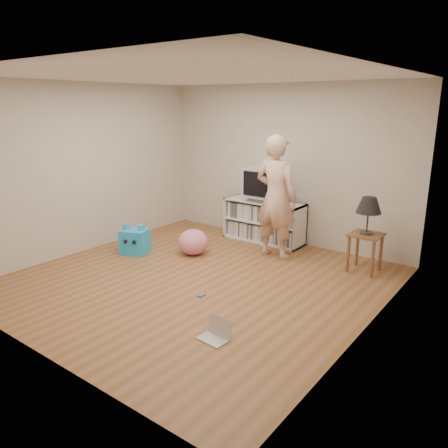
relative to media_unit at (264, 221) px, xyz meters
name	(u,v)px	position (x,y,z in m)	size (l,w,h in m)	color
ground	(197,280)	(0.22, -2.04, -0.35)	(4.50, 4.50, 0.00)	brown
walls	(196,184)	(0.22, -2.04, 0.95)	(4.52, 4.52, 2.60)	beige
ceiling	(194,75)	(0.22, -2.04, 2.25)	(4.50, 4.50, 0.01)	white
media_unit	(264,221)	(0.00, 0.00, 0.00)	(1.40, 0.45, 0.70)	white
dvd_deck	(265,199)	(0.00, -0.02, 0.39)	(0.45, 0.35, 0.07)	gray
crt_tv	(265,182)	(0.00, -0.02, 0.67)	(0.60, 0.53, 0.50)	#B3B3B8
side_table	(366,243)	(1.88, -0.39, 0.07)	(0.42, 0.42, 0.55)	brown
table_lamp	(369,206)	(1.88, -0.39, 0.59)	(0.34, 0.34, 0.52)	#333333
person	(276,197)	(0.55, -0.60, 0.58)	(0.68, 0.45, 1.86)	beige
laptop	(216,333)	(1.35, -3.06, -0.29)	(0.32, 0.26, 0.21)	silver
playing_cards	(201,295)	(0.59, -2.39, -0.34)	(0.07, 0.09, 0.02)	#4658BC
plush_blue	(135,241)	(-1.28, -1.78, -0.15)	(0.49, 0.45, 0.46)	#1D9FE7
plush_pink	(193,242)	(-0.50, -1.28, -0.15)	(0.47, 0.47, 0.40)	pink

